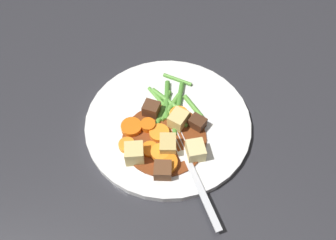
% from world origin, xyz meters
% --- Properties ---
extents(ground_plane, '(3.00, 3.00, 0.00)m').
position_xyz_m(ground_plane, '(0.00, 0.00, 0.00)').
color(ground_plane, '#2D2D33').
extents(dinner_plate, '(0.28, 0.28, 0.01)m').
position_xyz_m(dinner_plate, '(0.00, 0.00, 0.01)').
color(dinner_plate, white).
rests_on(dinner_plate, ground_plane).
extents(stew_sauce, '(0.13, 0.13, 0.00)m').
position_xyz_m(stew_sauce, '(0.04, 0.01, 0.01)').
color(stew_sauce, brown).
rests_on(stew_sauce, dinner_plate).
extents(carrot_slice_0, '(0.04, 0.04, 0.01)m').
position_xyz_m(carrot_slice_0, '(0.04, -0.05, 0.02)').
color(carrot_slice_0, orange).
rests_on(carrot_slice_0, dinner_plate).
extents(carrot_slice_1, '(0.03, 0.03, 0.01)m').
position_xyz_m(carrot_slice_1, '(-0.01, 0.01, 0.02)').
color(carrot_slice_1, orange).
rests_on(carrot_slice_1, dinner_plate).
extents(carrot_slice_2, '(0.03, 0.03, 0.01)m').
position_xyz_m(carrot_slice_2, '(0.07, 0.02, 0.02)').
color(carrot_slice_2, orange).
rests_on(carrot_slice_2, dinner_plate).
extents(carrot_slice_3, '(0.04, 0.04, 0.01)m').
position_xyz_m(carrot_slice_3, '(0.03, -0.00, 0.02)').
color(carrot_slice_3, orange).
rests_on(carrot_slice_3, dinner_plate).
extents(carrot_slice_4, '(0.03, 0.03, 0.01)m').
position_xyz_m(carrot_slice_4, '(0.03, -0.02, 0.02)').
color(carrot_slice_4, orange).
rests_on(carrot_slice_4, dinner_plate).
extents(carrot_slice_5, '(0.03, 0.03, 0.01)m').
position_xyz_m(carrot_slice_5, '(0.07, -0.00, 0.02)').
color(carrot_slice_5, orange).
rests_on(carrot_slice_5, dinner_plate).
extents(carrot_slice_6, '(0.05, 0.05, 0.01)m').
position_xyz_m(carrot_slice_6, '(0.08, 0.03, 0.02)').
color(carrot_slice_6, orange).
rests_on(carrot_slice_6, dinner_plate).
extents(carrot_slice_7, '(0.03, 0.03, 0.01)m').
position_xyz_m(carrot_slice_7, '(0.07, -0.04, 0.02)').
color(carrot_slice_7, orange).
rests_on(carrot_slice_7, dinner_plate).
extents(potato_chunk_0, '(0.04, 0.04, 0.03)m').
position_xyz_m(potato_chunk_0, '(0.05, 0.02, 0.03)').
color(potato_chunk_0, '#DBBC6B').
rests_on(potato_chunk_0, dinner_plate).
extents(potato_chunk_1, '(0.04, 0.04, 0.03)m').
position_xyz_m(potato_chunk_1, '(0.09, -0.01, 0.03)').
color(potato_chunk_1, '#E5CC7A').
rests_on(potato_chunk_1, dinner_plate).
extents(potato_chunk_2, '(0.04, 0.04, 0.02)m').
position_xyz_m(potato_chunk_2, '(0.04, 0.07, 0.02)').
color(potato_chunk_2, '#EAD68C').
rests_on(potato_chunk_2, dinner_plate).
extents(potato_chunk_3, '(0.03, 0.03, 0.02)m').
position_xyz_m(potato_chunk_3, '(0.00, 0.02, 0.03)').
color(potato_chunk_3, '#E5CC7A').
rests_on(potato_chunk_3, dinner_plate).
extents(meat_chunk_0, '(0.03, 0.03, 0.02)m').
position_xyz_m(meat_chunk_0, '(0.09, 0.03, 0.02)').
color(meat_chunk_0, brown).
rests_on(meat_chunk_0, dinner_plate).
extents(meat_chunk_1, '(0.03, 0.03, 0.02)m').
position_xyz_m(meat_chunk_1, '(0.00, -0.03, 0.02)').
color(meat_chunk_1, '#56331E').
rests_on(meat_chunk_1, dinner_plate).
extents(meat_chunk_2, '(0.02, 0.03, 0.02)m').
position_xyz_m(meat_chunk_2, '(-0.01, 0.05, 0.02)').
color(meat_chunk_2, '#4C2B19').
rests_on(meat_chunk_2, dinner_plate).
extents(green_bean_0, '(0.02, 0.05, 0.01)m').
position_xyz_m(green_bean_0, '(-0.01, 0.01, 0.02)').
color(green_bean_0, '#66AD42').
rests_on(green_bean_0, dinner_plate).
extents(green_bean_1, '(0.05, 0.03, 0.01)m').
position_xyz_m(green_bean_1, '(-0.00, 0.01, 0.02)').
color(green_bean_1, '#4C8E33').
rests_on(green_bean_1, dinner_plate).
extents(green_bean_2, '(0.03, 0.08, 0.01)m').
position_xyz_m(green_bean_2, '(-0.03, -0.01, 0.02)').
color(green_bean_2, '#66AD42').
rests_on(green_bean_2, dinner_plate).
extents(green_bean_3, '(0.03, 0.05, 0.01)m').
position_xyz_m(green_bean_3, '(-0.04, 0.03, 0.02)').
color(green_bean_3, '#66AD42').
rests_on(green_bean_3, dinner_plate).
extents(green_bean_4, '(0.08, 0.04, 0.01)m').
position_xyz_m(green_bean_4, '(-0.03, -0.02, 0.02)').
color(green_bean_4, '#4C8E33').
rests_on(green_bean_4, dinner_plate).
extents(green_bean_5, '(0.01, 0.05, 0.01)m').
position_xyz_m(green_bean_5, '(-0.09, -0.02, 0.02)').
color(green_bean_5, '#66AD42').
rests_on(green_bean_5, dinner_plate).
extents(green_bean_6, '(0.08, 0.02, 0.01)m').
position_xyz_m(green_bean_6, '(-0.02, -0.02, 0.02)').
color(green_bean_6, '#599E38').
rests_on(green_bean_6, dinner_plate).
extents(green_bean_7, '(0.06, 0.01, 0.01)m').
position_xyz_m(green_bean_7, '(-0.02, -0.01, 0.02)').
color(green_bean_7, '#66AD42').
rests_on(green_bean_7, dinner_plate).
extents(green_bean_8, '(0.05, 0.07, 0.01)m').
position_xyz_m(green_bean_8, '(-0.03, -0.02, 0.02)').
color(green_bean_8, '#66AD42').
rests_on(green_bean_8, dinner_plate).
extents(green_bean_9, '(0.07, 0.03, 0.01)m').
position_xyz_m(green_bean_9, '(-0.05, -0.00, 0.02)').
color(green_bean_9, '#4C8E33').
rests_on(green_bean_9, dinner_plate).
extents(fork, '(0.13, 0.14, 0.00)m').
position_xyz_m(fork, '(0.07, 0.07, 0.01)').
color(fork, silver).
rests_on(fork, dinner_plate).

